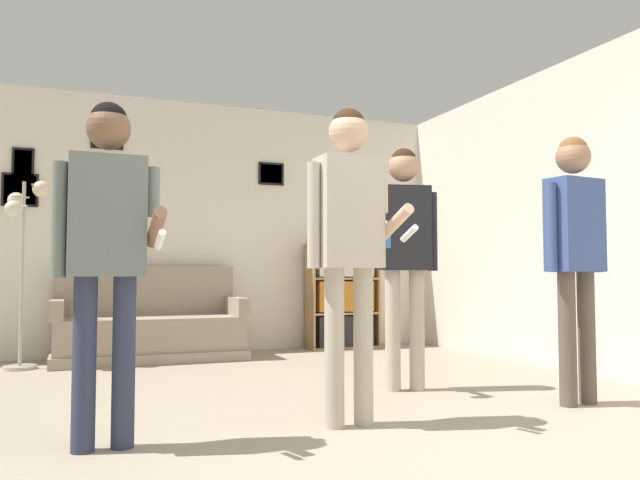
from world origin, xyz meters
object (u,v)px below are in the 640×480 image
Objects in this scene: couch at (150,329)px; person_spectator_near_bookshelf at (575,238)px; bookshelf at (343,296)px; floor_lamp at (23,235)px; drinking_cup at (355,239)px; person_watcher_holding_cup at (404,239)px; person_player_foreground_center at (349,226)px; person_player_foreground_left at (107,234)px.

couch is 1.04× the size of person_spectator_near_bookshelf.
floor_lamp is at bearing -172.86° from bookshelf.
couch is 2.50m from drinking_cup.
floor_lamp is at bearing -173.18° from drinking_cup.
person_watcher_holding_cup reaches higher than person_spectator_near_bookshelf.
couch is at bearing 103.05° from person_player_foreground_center.
bookshelf is 0.66× the size of person_player_foreground_center.
floor_lamp is at bearing 141.43° from person_watcher_holding_cup.
person_player_foreground_left is (-0.55, -3.15, 0.74)m from couch.
person_watcher_holding_cup is at bearing -103.56° from bookshelf.
couch is 3.28m from person_player_foreground_left.
bookshelf is 0.68× the size of person_spectator_near_bookshelf.
person_watcher_holding_cup is 14.70× the size of drinking_cup.
person_spectator_near_bookshelf is at bearing -46.45° from person_watcher_holding_cup.
person_watcher_holding_cup is (2.67, -2.13, -0.09)m from floor_lamp.
floor_lamp reaches higher than couch.
person_spectator_near_bookshelf is (3.47, -2.97, -0.11)m from floor_lamp.
person_spectator_near_bookshelf is at bearing -0.88° from person_player_foreground_center.
drinking_cup reaches higher than couch.
drinking_cup is at bearing 64.77° from person_player_foreground_center.
drinking_cup is (0.78, 2.54, 0.14)m from person_watcher_holding_cup.
person_player_foreground_center is (0.73, -3.16, 0.81)m from couch.
person_spectator_near_bookshelf reaches higher than floor_lamp.
person_watcher_holding_cup reaches higher than person_player_foreground_left.
person_watcher_holding_cup is 2.66m from drinking_cup.
person_player_foreground_left is at bearing -128.93° from bookshelf.
person_player_foreground_left reaches higher than couch.
drinking_cup is (2.31, 0.19, 0.94)m from couch.
couch is 1.08× the size of floor_lamp.
floor_lamp reaches higher than bookshelf.
floor_lamp is 0.97× the size of person_spectator_near_bookshelf.
person_spectator_near_bookshelf is (2.88, -0.03, 0.04)m from person_player_foreground_left.
person_player_foreground_center is at bearing -76.95° from couch.
person_player_foreground_center is 1.01× the size of person_watcher_holding_cup.
person_player_foreground_left is 0.95× the size of person_player_foreground_center.
person_spectator_near_bookshelf is (0.79, -0.84, -0.02)m from person_watcher_holding_cup.
couch is 2.18m from bookshelf.
person_spectator_near_bookshelf is 3.38m from drinking_cup.
floor_lamp is 0.95× the size of person_watcher_holding_cup.
floor_lamp is 3.47m from drinking_cup.
couch is at bearing 123.19° from person_watcher_holding_cup.
person_player_foreground_left is at bearing -99.96° from couch.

